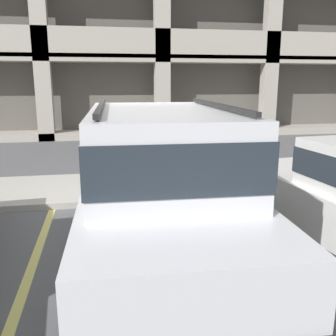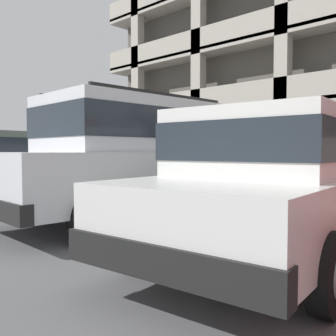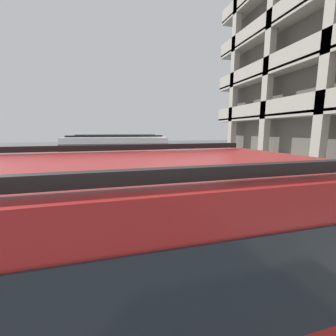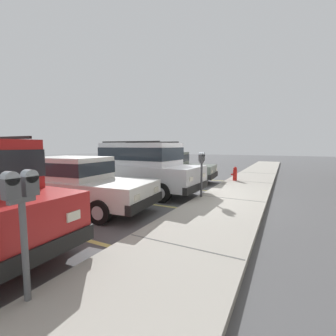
{
  "view_description": "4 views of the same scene",
  "coord_description": "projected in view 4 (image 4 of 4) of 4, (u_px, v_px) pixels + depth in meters",
  "views": [
    {
      "loc": [
        -0.55,
        -6.53,
        2.3
      ],
      "look_at": [
        0.54,
        -0.56,
        0.88
      ],
      "focal_mm": 40.0,
      "sensor_mm": 36.0,
      "label": 1
    },
    {
      "loc": [
        4.83,
        -6.31,
        1.15
      ],
      "look_at": [
        -0.12,
        -1.07,
        0.82
      ],
      "focal_mm": 40.0,
      "sensor_mm": 36.0,
      "label": 2
    },
    {
      "loc": [
        7.25,
        -2.34,
        2.16
      ],
      "look_at": [
        0.48,
        -0.61,
        1.0
      ],
      "focal_mm": 24.0,
      "sensor_mm": 36.0,
      "label": 3
    },
    {
      "loc": [
        7.45,
        2.84,
        1.86
      ],
      "look_at": [
        0.31,
        -0.88,
        1.07
      ],
      "focal_mm": 24.0,
      "sensor_mm": 36.0,
      "label": 4
    }
  ],
  "objects": [
    {
      "name": "red_sedan",
      "position": [
        170.0,
        166.0,
        11.84
      ],
      "size": [
        2.13,
        4.62,
        1.54
      ],
      "rotation": [
        0.0,
        0.0,
        0.09
      ],
      "color": "#5B665B",
      "rests_on": "ground_plane"
    },
    {
      "name": "silver_suv",
      "position": [
        141.0,
        166.0,
        8.8
      ],
      "size": [
        2.15,
        4.85,
        2.03
      ],
      "rotation": [
        0.0,
        0.0,
        -0.04
      ],
      "color": "silver",
      "rests_on": "ground_plane"
    },
    {
      "name": "sidewalk",
      "position": [
        230.0,
        200.0,
        7.46
      ],
      "size": [
        40.0,
        2.2,
        0.12
      ],
      "color": "#ADA89E",
      "rests_on": "ground_plane"
    },
    {
      "name": "fire_hydrant",
      "position": [
        235.0,
        174.0,
        11.31
      ],
      "size": [
        0.3,
        0.3,
        0.7
      ],
      "color": "red",
      "rests_on": "sidewalk"
    },
    {
      "name": "parking_meter_far",
      "position": [
        22.0,
        205.0,
        2.44
      ],
      "size": [
        0.35,
        0.12,
        1.48
      ],
      "color": "#595B60",
      "rests_on": "sidewalk"
    },
    {
      "name": "parking_stall_lines",
      "position": [
        138.0,
        202.0,
        7.42
      ],
      "size": [
        11.85,
        4.8,
        0.01
      ],
      "color": "#DBD16B",
      "rests_on": "ground_plane"
    },
    {
      "name": "parking_meter_near",
      "position": [
        202.0,
        164.0,
        7.6
      ],
      "size": [
        0.35,
        0.12,
        1.53
      ],
      "color": "#47474C",
      "rests_on": "sidewalk"
    },
    {
      "name": "dark_hatchback",
      "position": [
        77.0,
        182.0,
        6.57
      ],
      "size": [
        2.17,
        4.63,
        1.54
      ],
      "rotation": [
        0.0,
        0.0,
        0.1
      ],
      "color": "silver",
      "rests_on": "ground_plane"
    },
    {
      "name": "ground_plane",
      "position": [
        194.0,
        199.0,
        8.07
      ],
      "size": [
        80.0,
        80.0,
        0.1
      ],
      "color": "#565659"
    }
  ]
}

